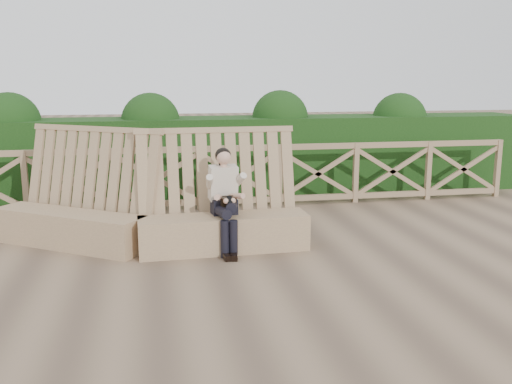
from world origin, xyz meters
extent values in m
plane|color=brown|center=(0.00, 0.00, 0.00)|extent=(60.00, 60.00, 0.00)
cube|color=#8C6E50|center=(-2.65, 1.59, 0.24)|extent=(2.12, 1.67, 0.48)
cube|color=#8C6E50|center=(-2.49, 1.81, 0.81)|extent=(2.10, 1.63, 1.59)
cube|color=#8C6E50|center=(-0.61, 0.99, 0.24)|extent=(2.25, 0.57, 0.48)
cube|color=#8C6E50|center=(-0.62, 1.26, 0.81)|extent=(2.24, 0.53, 1.59)
cube|color=black|center=(-0.59, 1.09, 0.58)|extent=(0.35, 0.27, 0.20)
cube|color=beige|center=(-0.59, 1.13, 0.89)|extent=(0.39, 0.30, 0.48)
sphere|color=tan|center=(-0.59, 1.09, 1.24)|extent=(0.21, 0.21, 0.19)
sphere|color=black|center=(-0.59, 1.12, 1.26)|extent=(0.23, 0.23, 0.21)
cylinder|color=black|center=(-0.65, 0.89, 0.56)|extent=(0.18, 0.43, 0.14)
cylinder|color=black|center=(-0.51, 0.92, 0.62)|extent=(0.18, 0.44, 0.15)
cylinder|color=black|center=(-0.64, 0.68, 0.24)|extent=(0.12, 0.12, 0.48)
cylinder|color=black|center=(-0.53, 0.68, 0.24)|extent=(0.12, 0.12, 0.48)
cube|color=black|center=(-0.63, 0.60, 0.04)|extent=(0.11, 0.23, 0.07)
cube|color=black|center=(-0.54, 0.59, 0.04)|extent=(0.11, 0.23, 0.07)
cube|color=black|center=(-0.55, 0.92, 0.67)|extent=(0.20, 0.13, 0.13)
cube|color=black|center=(-0.56, 0.78, 0.73)|extent=(0.07, 0.09, 0.11)
cube|color=#896C4F|center=(0.00, 3.50, 1.05)|extent=(10.10, 0.07, 0.10)
cube|color=#896C4F|center=(0.00, 3.50, 0.12)|extent=(10.10, 0.07, 0.10)
cube|color=black|center=(0.00, 4.70, 0.75)|extent=(12.00, 1.20, 1.50)
camera|label=1|loc=(-1.53, -6.25, 2.27)|focal=40.00mm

